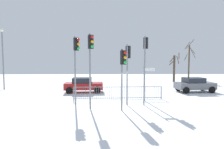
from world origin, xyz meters
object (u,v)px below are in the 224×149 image
object	(u,v)px
direction_sign_post	(145,83)
traffic_light_rear_right	(123,66)
bare_tree_centre	(189,61)
traffic_light_foreground_right	(76,55)
car_red_far	(83,85)
traffic_light_mid_right	(145,54)
street_lamp	(3,52)
traffic_light_rear_left	(128,61)
traffic_light_mid_left	(91,54)
bare_tree_left	(174,67)
car_grey_near	(194,84)

from	to	relation	value
direction_sign_post	traffic_light_rear_right	bearing A→B (deg)	-131.03
bare_tree_centre	direction_sign_post	bearing A→B (deg)	-120.51
traffic_light_foreground_right	car_red_far	bearing A→B (deg)	-136.61
traffic_light_mid_right	street_lamp	size ratio (longest dim) A/B	0.78
direction_sign_post	bare_tree_centre	xyz separation A→B (m)	(9.82, 16.66, 1.35)
traffic_light_foreground_right	car_red_far	size ratio (longest dim) A/B	1.28
traffic_light_rear_left	traffic_light_rear_right	distance (m)	1.96
traffic_light_mid_left	bare_tree_left	xyz separation A→B (m)	(10.69, 15.80, -1.56)
traffic_light_foreground_right	street_lamp	bearing A→B (deg)	-88.86
car_red_far	street_lamp	bearing A→B (deg)	164.32
street_lamp	bare_tree_centre	bearing A→B (deg)	20.24
street_lamp	car_grey_near	bearing A→B (deg)	-5.74
traffic_light_foreground_right	bare_tree_centre	size ratio (longest dim) A/B	0.78
traffic_light_rear_left	street_lamp	bearing A→B (deg)	175.51
traffic_light_mid_right	traffic_light_foreground_right	world-z (taller)	traffic_light_mid_right
traffic_light_rear_right	car_grey_near	distance (m)	10.99
traffic_light_mid_right	car_grey_near	distance (m)	7.71
car_grey_near	bare_tree_left	size ratio (longest dim) A/B	0.94
traffic_light_rear_left	traffic_light_foreground_right	xyz separation A→B (m)	(-3.74, -0.17, 0.39)
traffic_light_rear_right	direction_sign_post	bearing A→B (deg)	-163.01
direction_sign_post	bare_tree_centre	size ratio (longest dim) A/B	0.47
traffic_light_rear_right	bare_tree_left	world-z (taller)	bare_tree_left
traffic_light_rear_right	traffic_light_mid_left	bearing A→B (deg)	-39.38
bare_tree_centre	traffic_light_rear_right	bearing A→B (deg)	-122.22
car_grey_near	traffic_light_mid_left	bearing A→B (deg)	-151.20
traffic_light_mid_left	traffic_light_rear_right	bearing A→B (deg)	139.38
traffic_light_foreground_right	car_grey_near	world-z (taller)	traffic_light_foreground_right
traffic_light_rear_left	street_lamp	size ratio (longest dim) A/B	0.67
traffic_light_rear_left	bare_tree_centre	distance (m)	19.80
traffic_light_rear_left	car_red_far	world-z (taller)	traffic_light_rear_left
traffic_light_rear_left	traffic_light_rear_right	size ratio (longest dim) A/B	1.10
traffic_light_rear_right	direction_sign_post	size ratio (longest dim) A/B	1.36
street_lamp	traffic_light_foreground_right	bearing A→B (deg)	-40.01
traffic_light_mid_left	traffic_light_rear_right	size ratio (longest dim) A/B	1.25
traffic_light_rear_left	traffic_light_mid_right	size ratio (longest dim) A/B	0.85
traffic_light_rear_left	traffic_light_mid_left	distance (m)	2.98
traffic_light_mid_left	traffic_light_foreground_right	distance (m)	1.69
traffic_light_rear_right	traffic_light_mid_right	world-z (taller)	traffic_light_mid_right
traffic_light_rear_left	bare_tree_centre	bearing A→B (deg)	81.90
traffic_light_rear_left	car_red_far	distance (m)	7.27
car_grey_near	bare_tree_centre	bearing A→B (deg)	64.92
traffic_light_mid_left	direction_sign_post	xyz separation A→B (m)	(3.82, 1.17, -2.01)
traffic_light_mid_right	traffic_light_rear_right	bearing A→B (deg)	-88.97
car_red_far	street_lamp	size ratio (longest dim) A/B	0.58
traffic_light_rear_left	traffic_light_foreground_right	distance (m)	3.77
traffic_light_mid_left	car_red_far	size ratio (longest dim) A/B	1.30
traffic_light_mid_right	traffic_light_mid_left	bearing A→B (deg)	-112.99
car_grey_near	bare_tree_centre	distance (m)	11.73
direction_sign_post	car_red_far	world-z (taller)	direction_sign_post
traffic_light_rear_left	car_grey_near	bearing A→B (deg)	62.92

